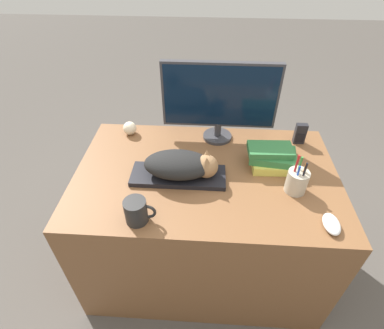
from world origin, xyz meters
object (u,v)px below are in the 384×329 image
Objects in this scene: coffee_mug at (136,211)px; book_stack at (271,157)px; phone at (300,134)px; monitor at (219,98)px; cat at (182,165)px; pen_cup at (296,181)px; baseball at (129,128)px; computer_mouse at (331,224)px; keyboard at (178,176)px.

book_stack is at bearing 33.25° from coffee_mug.
book_stack is (-0.18, -0.20, -0.00)m from phone.
monitor is at bearing 61.82° from coffee_mug.
cat is 0.40m from monitor.
pen_cup is at bearing -48.17° from monitor.
pen_cup reaches higher than baseball.
monitor is at bearing 64.67° from cat.
pen_cup reaches higher than book_stack.
pen_cup is 1.69× the size of phone.
phone is (0.75, 0.58, 0.00)m from coffee_mug.
phone is at bearing 91.37° from computer_mouse.
book_stack is (0.26, -0.22, -0.19)m from monitor.
computer_mouse is at bearing -32.26° from baseball.
monitor is 0.70m from coffee_mug.
keyboard is 0.45m from book_stack.
phone is (0.43, -0.02, -0.18)m from monitor.
computer_mouse is 1.50× the size of baseball.
keyboard is 3.83× the size of phone.
cat is at bearing -164.35° from book_stack.
monitor is 0.52m from baseball.
cat reaches higher than book_stack.
monitor is 5.28× the size of computer_mouse.
book_stack is at bearing -40.44° from monitor.
keyboard is 3.46× the size of coffee_mug.
keyboard is at bearing 180.00° from cat.
cat is 2.96× the size of phone.
pen_cup is 0.38m from phone.
monitor is 0.55m from pen_cup.
cat is 3.08× the size of computer_mouse.
book_stack is at bearing 14.85° from keyboard.
coffee_mug is 0.53× the size of book_stack.
baseball is at bearing 178.47° from phone.
monitor reaches higher than pen_cup.
coffee_mug reaches higher than computer_mouse.
keyboard is 3.99× the size of computer_mouse.
coffee_mug is 1.11× the size of phone.
phone reaches higher than coffee_mug.
keyboard is at bearing 174.64° from pen_cup.
cat is 0.43m from book_stack.
baseball is (-0.48, 0.01, -0.20)m from monitor.
monitor is 4.58× the size of coffee_mug.
phone is at bearing -1.53° from baseball.
coffee_mug is 0.95m from phone.
computer_mouse is at bearing -22.10° from cat.
phone is at bearing 76.23° from pen_cup.
monitor is at bearing 139.56° from book_stack.
keyboard is 0.46m from baseball.
coffee_mug is 1.73× the size of baseball.
monitor reaches higher than baseball.
baseball is at bearing 163.03° from book_stack.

